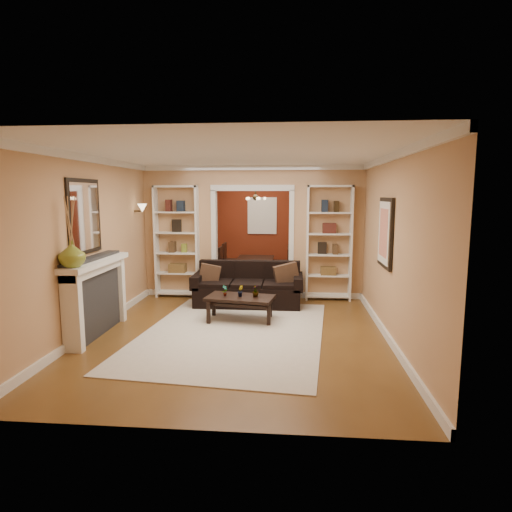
# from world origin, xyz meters

# --- Properties ---
(floor) EXTENTS (8.00, 8.00, 0.00)m
(floor) POSITION_xyz_m (0.00, 0.00, 0.00)
(floor) COLOR brown
(floor) RESTS_ON ground
(ceiling) EXTENTS (8.00, 8.00, 0.00)m
(ceiling) POSITION_xyz_m (0.00, 0.00, 2.70)
(ceiling) COLOR white
(ceiling) RESTS_ON ground
(wall_back) EXTENTS (8.00, 0.00, 8.00)m
(wall_back) POSITION_xyz_m (0.00, 4.00, 1.35)
(wall_back) COLOR tan
(wall_back) RESTS_ON ground
(wall_front) EXTENTS (8.00, 0.00, 8.00)m
(wall_front) POSITION_xyz_m (0.00, -4.00, 1.35)
(wall_front) COLOR tan
(wall_front) RESTS_ON ground
(wall_left) EXTENTS (0.00, 8.00, 8.00)m
(wall_left) POSITION_xyz_m (-2.25, 0.00, 1.35)
(wall_left) COLOR tan
(wall_left) RESTS_ON ground
(wall_right) EXTENTS (0.00, 8.00, 8.00)m
(wall_right) POSITION_xyz_m (2.25, 0.00, 1.35)
(wall_right) COLOR tan
(wall_right) RESTS_ON ground
(partition_wall) EXTENTS (4.50, 0.15, 2.70)m
(partition_wall) POSITION_xyz_m (0.00, 1.20, 1.35)
(partition_wall) COLOR tan
(partition_wall) RESTS_ON floor
(red_back_panel) EXTENTS (4.44, 0.04, 2.64)m
(red_back_panel) POSITION_xyz_m (0.00, 3.97, 1.32)
(red_back_panel) COLOR maroon
(red_back_panel) RESTS_ON floor
(dining_window) EXTENTS (0.78, 0.03, 0.98)m
(dining_window) POSITION_xyz_m (0.00, 3.93, 1.55)
(dining_window) COLOR #8CA5CC
(dining_window) RESTS_ON wall_back
(area_rug) EXTENTS (3.05, 4.03, 0.01)m
(area_rug) POSITION_xyz_m (-0.07, -1.24, 0.01)
(area_rug) COLOR beige
(area_rug) RESTS_ON floor
(sofa) EXTENTS (2.09, 0.90, 0.82)m
(sofa) POSITION_xyz_m (-0.02, 0.45, 0.41)
(sofa) COLOR black
(sofa) RESTS_ON floor
(pillow_left) EXTENTS (0.40, 0.19, 0.38)m
(pillow_left) POSITION_xyz_m (-0.76, 0.43, 0.59)
(pillow_left) COLOR brown
(pillow_left) RESTS_ON sofa
(pillow_right) EXTENTS (0.47, 0.24, 0.45)m
(pillow_right) POSITION_xyz_m (0.72, 0.43, 0.62)
(pillow_right) COLOR brown
(pillow_right) RESTS_ON sofa
(coffee_table) EXTENTS (1.20, 0.78, 0.42)m
(coffee_table) POSITION_xyz_m (-0.04, -0.60, 0.21)
(coffee_table) COLOR black
(coffee_table) RESTS_ON floor
(plant_left) EXTENTS (0.11, 0.12, 0.19)m
(plant_left) POSITION_xyz_m (-0.30, -0.60, 0.52)
(plant_left) COLOR #336626
(plant_left) RESTS_ON coffee_table
(plant_center) EXTENTS (0.09, 0.11, 0.18)m
(plant_center) POSITION_xyz_m (-0.04, -0.60, 0.51)
(plant_center) COLOR #336626
(plant_center) RESTS_ON coffee_table
(plant_right) EXTENTS (0.13, 0.13, 0.20)m
(plant_right) POSITION_xyz_m (0.22, -0.60, 0.52)
(plant_right) COLOR #336626
(plant_right) RESTS_ON coffee_table
(bookshelf_left) EXTENTS (0.90, 0.30, 2.30)m
(bookshelf_left) POSITION_xyz_m (-1.55, 1.03, 1.15)
(bookshelf_left) COLOR white
(bookshelf_left) RESTS_ON floor
(bookshelf_right) EXTENTS (0.90, 0.30, 2.30)m
(bookshelf_right) POSITION_xyz_m (1.55, 1.03, 1.15)
(bookshelf_right) COLOR white
(bookshelf_right) RESTS_ON floor
(fireplace) EXTENTS (0.32, 1.70, 1.16)m
(fireplace) POSITION_xyz_m (-2.09, -1.50, 0.58)
(fireplace) COLOR white
(fireplace) RESTS_ON floor
(vase) EXTENTS (0.43, 0.43, 0.36)m
(vase) POSITION_xyz_m (-2.09, -2.18, 1.34)
(vase) COLOR olive
(vase) RESTS_ON fireplace
(mirror) EXTENTS (0.03, 0.95, 1.10)m
(mirror) POSITION_xyz_m (-2.23, -1.50, 1.80)
(mirror) COLOR silver
(mirror) RESTS_ON wall_left
(wall_sconce) EXTENTS (0.18, 0.18, 0.22)m
(wall_sconce) POSITION_xyz_m (-2.15, 0.55, 1.83)
(wall_sconce) COLOR #FFE0A5
(wall_sconce) RESTS_ON wall_left
(framed_art) EXTENTS (0.04, 0.85, 1.05)m
(framed_art) POSITION_xyz_m (2.21, -1.00, 1.55)
(framed_art) COLOR black
(framed_art) RESTS_ON wall_right
(dining_table) EXTENTS (1.61, 0.90, 0.57)m
(dining_table) POSITION_xyz_m (-0.06, 2.57, 0.28)
(dining_table) COLOR black
(dining_table) RESTS_ON floor
(dining_chair_nw) EXTENTS (0.49, 0.49, 0.93)m
(dining_chair_nw) POSITION_xyz_m (-0.61, 2.27, 0.46)
(dining_chair_nw) COLOR black
(dining_chair_nw) RESTS_ON floor
(dining_chair_ne) EXTENTS (0.53, 0.53, 0.92)m
(dining_chair_ne) POSITION_xyz_m (0.49, 2.27, 0.46)
(dining_chair_ne) COLOR black
(dining_chair_ne) RESTS_ON floor
(dining_chair_sw) EXTENTS (0.56, 0.56, 0.95)m
(dining_chair_sw) POSITION_xyz_m (-0.61, 2.87, 0.47)
(dining_chair_sw) COLOR black
(dining_chair_sw) RESTS_ON floor
(dining_chair_se) EXTENTS (0.50, 0.50, 0.91)m
(dining_chair_se) POSITION_xyz_m (0.49, 2.87, 0.45)
(dining_chair_se) COLOR black
(dining_chair_se) RESTS_ON floor
(chandelier) EXTENTS (0.50, 0.50, 0.30)m
(chandelier) POSITION_xyz_m (0.00, 2.70, 2.02)
(chandelier) COLOR #362A18
(chandelier) RESTS_ON ceiling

